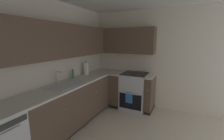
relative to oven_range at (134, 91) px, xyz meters
The scene contains 13 objects.
wall_back 2.31m from the oven_range, 146.30° to the left, with size 4.29×0.05×2.46m, color beige.
wall_right 1.02m from the oven_range, 62.77° to the right, with size 0.05×3.66×2.46m, color beige.
lower_cabinets_back 1.64m from the oven_range, 147.33° to the left, with size 2.13×0.62×0.87m.
countertop_back 1.70m from the oven_range, 147.46° to the left, with size 3.34×0.60×0.04m, color beige.
lower_cabinets_right 0.14m from the oven_range, 96.57° to the left, with size 0.62×1.06×0.87m.
countertop_right 0.45m from the oven_range, 97.74° to the left, with size 0.60×1.06×0.03m.
oven_range is the anchor object (origin of this frame).
upper_cabinets_back 2.24m from the oven_range, 146.47° to the left, with size 3.02×0.34×0.63m.
upper_cabinets_right 1.31m from the oven_range, 72.20° to the left, with size 0.32×1.61×0.63m.
sink 1.77m from the oven_range, 150.19° to the left, with size 0.72×0.40×0.10m.
faucet 1.92m from the oven_range, 144.41° to the left, with size 0.07×0.16×0.25m.
soap_bottle 1.59m from the oven_range, 134.72° to the left, with size 0.06×0.06×0.21m.
paper_towel_roll 1.34m from the oven_range, 119.57° to the left, with size 0.11×0.11×0.35m.
Camera 1 is at (-1.72, -0.49, 1.72)m, focal length 24.09 mm.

